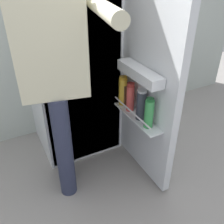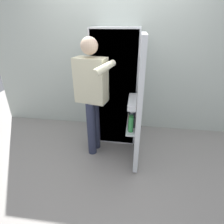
% 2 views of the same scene
% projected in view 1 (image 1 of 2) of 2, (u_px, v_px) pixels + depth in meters
% --- Properties ---
extents(ground_plane, '(6.87, 6.87, 0.00)m').
position_uv_depth(ground_plane, '(100.00, 175.00, 2.05)').
color(ground_plane, gray).
extents(refrigerator, '(0.72, 1.24, 1.70)m').
position_uv_depth(refrigerator, '(76.00, 57.00, 1.99)').
color(refrigerator, silver).
rests_on(refrigerator, ground_plane).
extents(person, '(0.53, 0.76, 1.61)m').
position_uv_depth(person, '(55.00, 69.00, 1.48)').
color(person, '#2D334C').
rests_on(person, ground_plane).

